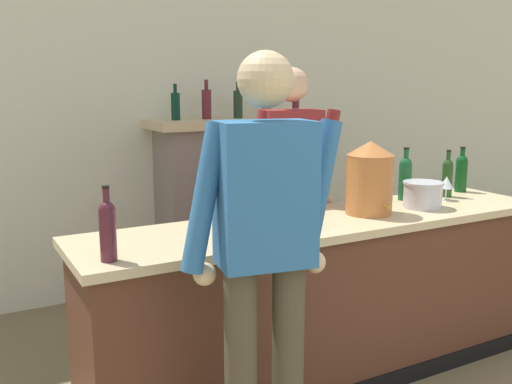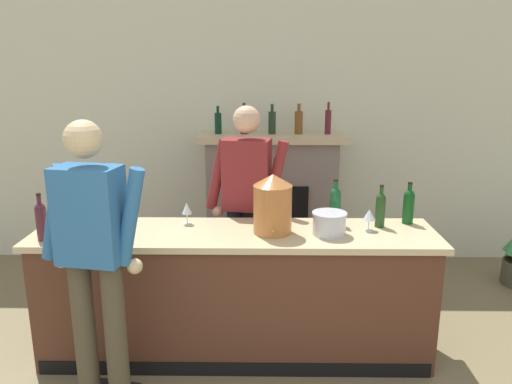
{
  "view_description": "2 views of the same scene",
  "coord_description": "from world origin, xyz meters",
  "px_view_note": "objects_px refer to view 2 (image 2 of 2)",
  "views": [
    {
      "loc": [
        -1.78,
        0.02,
        1.67
      ],
      "look_at": [
        -0.17,
        2.93,
        1.03
      ],
      "focal_mm": 40.0,
      "sensor_mm": 36.0,
      "label": 1
    },
    {
      "loc": [
        0.23,
        -0.79,
        2.08
      ],
      "look_at": [
        0.18,
        2.98,
        1.1
      ],
      "focal_mm": 35.0,
      "sensor_mm": 36.0,
      "label": 2
    }
  ],
  "objects_px": {
    "wine_bottle_cabernet_heavy": "(409,205)",
    "wine_bottle_riesling_slim": "(380,208)",
    "person_customer": "(94,259)",
    "person_bartender": "(247,206)",
    "copper_dispenser": "(273,204)",
    "fireplace_stone": "(272,200)",
    "wine_bottle_chardonnay_pale": "(335,204)",
    "wine_glass_mid_counter": "(187,209)",
    "ice_bucket_steel": "(329,223)",
    "wine_glass_by_dispenser": "(369,215)",
    "wine_bottle_merlot_tall": "(41,220)"
  },
  "relations": [
    {
      "from": "wine_bottle_cabernet_heavy",
      "to": "wine_bottle_riesling_slim",
      "type": "height_order",
      "value": "same"
    },
    {
      "from": "person_customer",
      "to": "person_bartender",
      "type": "distance_m",
      "value": 1.41
    },
    {
      "from": "copper_dispenser",
      "to": "wine_bottle_cabernet_heavy",
      "type": "xyz_separation_m",
      "value": [
        0.99,
        0.22,
        -0.07
      ]
    },
    {
      "from": "fireplace_stone",
      "to": "wine_bottle_chardonnay_pale",
      "type": "distance_m",
      "value": 1.59
    },
    {
      "from": "person_customer",
      "to": "wine_bottle_cabernet_heavy",
      "type": "distance_m",
      "value": 2.19
    },
    {
      "from": "fireplace_stone",
      "to": "wine_bottle_cabernet_heavy",
      "type": "distance_m",
      "value": 1.78
    },
    {
      "from": "person_bartender",
      "to": "wine_bottle_cabernet_heavy",
      "type": "height_order",
      "value": "person_bartender"
    },
    {
      "from": "copper_dispenser",
      "to": "fireplace_stone",
      "type": "bearing_deg",
      "value": 89.16
    },
    {
      "from": "wine_bottle_chardonnay_pale",
      "to": "wine_glass_mid_counter",
      "type": "relative_size",
      "value": 2.08
    },
    {
      "from": "ice_bucket_steel",
      "to": "wine_glass_mid_counter",
      "type": "height_order",
      "value": "wine_glass_mid_counter"
    },
    {
      "from": "wine_bottle_riesling_slim",
      "to": "wine_glass_by_dispenser",
      "type": "relative_size",
      "value": 2.0
    },
    {
      "from": "fireplace_stone",
      "to": "wine_bottle_merlot_tall",
      "type": "relative_size",
      "value": 5.35
    },
    {
      "from": "wine_bottle_riesling_slim",
      "to": "wine_bottle_chardonnay_pale",
      "type": "distance_m",
      "value": 0.32
    },
    {
      "from": "fireplace_stone",
      "to": "copper_dispenser",
      "type": "bearing_deg",
      "value": -90.84
    },
    {
      "from": "person_bartender",
      "to": "wine_glass_by_dispenser",
      "type": "height_order",
      "value": "person_bartender"
    },
    {
      "from": "wine_bottle_cabernet_heavy",
      "to": "wine_glass_mid_counter",
      "type": "distance_m",
      "value": 1.6
    },
    {
      "from": "wine_bottle_cabernet_heavy",
      "to": "wine_bottle_chardonnay_pale",
      "type": "bearing_deg",
      "value": -177.11
    },
    {
      "from": "fireplace_stone",
      "to": "wine_bottle_riesling_slim",
      "type": "xyz_separation_m",
      "value": [
        0.74,
        -1.53,
        0.37
      ]
    },
    {
      "from": "fireplace_stone",
      "to": "wine_bottle_cabernet_heavy",
      "type": "bearing_deg",
      "value": -56.43
    },
    {
      "from": "person_bartender",
      "to": "wine_glass_mid_counter",
      "type": "relative_size",
      "value": 10.98
    },
    {
      "from": "wine_glass_by_dispenser",
      "to": "wine_bottle_riesling_slim",
      "type": "bearing_deg",
      "value": 41.38
    },
    {
      "from": "fireplace_stone",
      "to": "person_bartender",
      "type": "bearing_deg",
      "value": -100.64
    },
    {
      "from": "wine_bottle_merlot_tall",
      "to": "person_bartender",
      "type": "bearing_deg",
      "value": 27.43
    },
    {
      "from": "wine_bottle_riesling_slim",
      "to": "wine_bottle_chardonnay_pale",
      "type": "relative_size",
      "value": 0.92
    },
    {
      "from": "copper_dispenser",
      "to": "ice_bucket_steel",
      "type": "bearing_deg",
      "value": -4.36
    },
    {
      "from": "person_customer",
      "to": "wine_glass_by_dispenser",
      "type": "distance_m",
      "value": 1.83
    },
    {
      "from": "person_customer",
      "to": "wine_bottle_riesling_slim",
      "type": "xyz_separation_m",
      "value": [
        1.8,
        0.76,
        0.08
      ]
    },
    {
      "from": "copper_dispenser",
      "to": "wine_glass_by_dispenser",
      "type": "height_order",
      "value": "copper_dispenser"
    },
    {
      "from": "person_bartender",
      "to": "ice_bucket_steel",
      "type": "xyz_separation_m",
      "value": [
        0.58,
        -0.55,
        0.04
      ]
    },
    {
      "from": "person_bartender",
      "to": "wine_bottle_chardonnay_pale",
      "type": "relative_size",
      "value": 5.29
    },
    {
      "from": "fireplace_stone",
      "to": "wine_bottle_riesling_slim",
      "type": "bearing_deg",
      "value": -64.19
    },
    {
      "from": "wine_glass_by_dispenser",
      "to": "person_bartender",
      "type": "bearing_deg",
      "value": 151.64
    },
    {
      "from": "person_customer",
      "to": "wine_glass_by_dispenser",
      "type": "bearing_deg",
      "value": 21.52
    },
    {
      "from": "ice_bucket_steel",
      "to": "person_bartender",
      "type": "bearing_deg",
      "value": 136.31
    },
    {
      "from": "wine_bottle_cabernet_heavy",
      "to": "copper_dispenser",
      "type": "bearing_deg",
      "value": -167.32
    },
    {
      "from": "person_bartender",
      "to": "wine_glass_mid_counter",
      "type": "height_order",
      "value": "person_bartender"
    },
    {
      "from": "wine_bottle_chardonnay_pale",
      "to": "wine_glass_by_dispenser",
      "type": "distance_m",
      "value": 0.26
    },
    {
      "from": "person_customer",
      "to": "wine_bottle_chardonnay_pale",
      "type": "height_order",
      "value": "person_customer"
    },
    {
      "from": "person_customer",
      "to": "ice_bucket_steel",
      "type": "xyz_separation_m",
      "value": [
        1.41,
        0.59,
        0.03
      ]
    },
    {
      "from": "person_bartender",
      "to": "wine_bottle_cabernet_heavy",
      "type": "relative_size",
      "value": 5.75
    },
    {
      "from": "person_customer",
      "to": "wine_bottle_chardonnay_pale",
      "type": "relative_size",
      "value": 5.35
    },
    {
      "from": "person_customer",
      "to": "wine_bottle_riesling_slim",
      "type": "distance_m",
      "value": 1.95
    },
    {
      "from": "copper_dispenser",
      "to": "wine_glass_by_dispenser",
      "type": "relative_size",
      "value": 2.7
    },
    {
      "from": "wine_glass_mid_counter",
      "to": "wine_bottle_chardonnay_pale",
      "type": "bearing_deg",
      "value": 0.87
    },
    {
      "from": "wine_glass_by_dispenser",
      "to": "wine_bottle_chardonnay_pale",
      "type": "bearing_deg",
      "value": 147.35
    },
    {
      "from": "person_customer",
      "to": "person_bartender",
      "type": "height_order",
      "value": "person_customer"
    },
    {
      "from": "fireplace_stone",
      "to": "wine_bottle_riesling_slim",
      "type": "distance_m",
      "value": 1.74
    },
    {
      "from": "fireplace_stone",
      "to": "wine_bottle_cabernet_heavy",
      "type": "height_order",
      "value": "fireplace_stone"
    },
    {
      "from": "ice_bucket_steel",
      "to": "wine_glass_mid_counter",
      "type": "distance_m",
      "value": 1.02
    },
    {
      "from": "copper_dispenser",
      "to": "wine_bottle_cabernet_heavy",
      "type": "relative_size",
      "value": 1.34
    }
  ]
}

